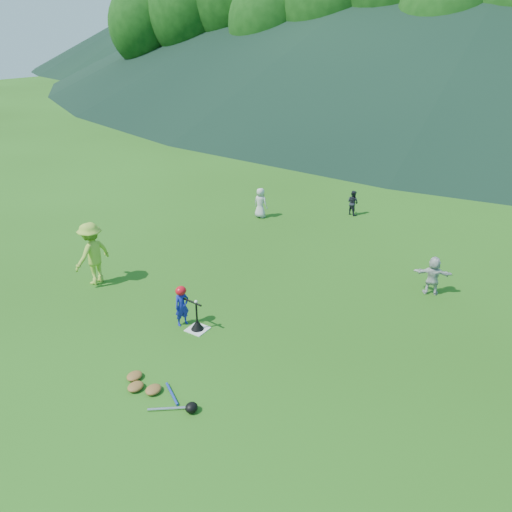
# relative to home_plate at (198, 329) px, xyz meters

# --- Properties ---
(ground) EXTENTS (120.00, 120.00, 0.00)m
(ground) POSITION_rel_home_plate_xyz_m (0.00, 0.00, -0.01)
(ground) COLOR #235112
(ground) RESTS_ON ground
(home_plate) EXTENTS (0.45, 0.45, 0.02)m
(home_plate) POSITION_rel_home_plate_xyz_m (0.00, 0.00, 0.00)
(home_plate) COLOR silver
(home_plate) RESTS_ON ground
(baseball) EXTENTS (0.08, 0.08, 0.08)m
(baseball) POSITION_rel_home_plate_xyz_m (0.00, 0.00, 0.73)
(baseball) COLOR white
(baseball) RESTS_ON batting_tee
(batter_child) EXTENTS (0.34, 0.41, 0.97)m
(batter_child) POSITION_rel_home_plate_xyz_m (-0.43, 0.00, 0.48)
(batter_child) COLOR #152196
(batter_child) RESTS_ON ground
(adult_coach) EXTENTS (0.68, 1.13, 1.73)m
(adult_coach) POSITION_rel_home_plate_xyz_m (-3.80, 0.35, 0.85)
(adult_coach) COLOR #95BD37
(adult_coach) RESTS_ON ground
(fielder_a) EXTENTS (0.55, 0.38, 1.10)m
(fielder_a) POSITION_rel_home_plate_xyz_m (-2.76, 7.11, 0.54)
(fielder_a) COLOR #BBBBBB
(fielder_a) RESTS_ON ground
(fielder_b) EXTENTS (0.53, 0.47, 0.92)m
(fielder_b) POSITION_rel_home_plate_xyz_m (-0.05, 9.19, 0.45)
(fielder_b) COLOR black
(fielder_b) RESTS_ON ground
(fielder_d) EXTENTS (1.02, 0.60, 1.04)m
(fielder_d) POSITION_rel_home_plate_xyz_m (4.05, 4.64, 0.51)
(fielder_d) COLOR silver
(fielder_d) RESTS_ON ground
(batting_tee) EXTENTS (0.30, 0.30, 0.68)m
(batting_tee) POSITION_rel_home_plate_xyz_m (0.00, 0.00, 0.12)
(batting_tee) COLOR black
(batting_tee) RESTS_ON home_plate
(batter_gear) EXTENTS (0.73, 0.26, 0.33)m
(batter_gear) POSITION_rel_home_plate_xyz_m (-0.41, -0.00, 0.87)
(batter_gear) COLOR red
(batter_gear) RESTS_ON ground
(equipment_pile) EXTENTS (1.80, 0.79, 0.19)m
(equipment_pile) POSITION_rel_home_plate_xyz_m (0.66, -2.17, 0.06)
(equipment_pile) COLOR olive
(equipment_pile) RESTS_ON ground
(outfield_fence) EXTENTS (70.07, 0.08, 1.33)m
(outfield_fence) POSITION_rel_home_plate_xyz_m (0.00, 28.00, 0.69)
(outfield_fence) COLOR gray
(outfield_fence) RESTS_ON ground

